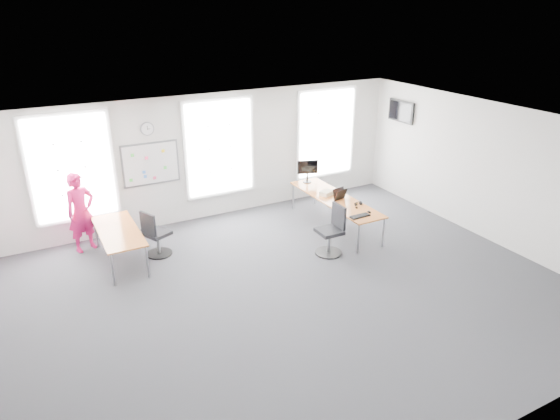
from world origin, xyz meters
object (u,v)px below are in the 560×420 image
desk_right (335,200)px  headphones (358,204)px  keyboard (360,216)px  chair_left (155,236)px  desk_left (118,233)px  monitor (308,169)px  chair_right (332,233)px  person (81,212)px

desk_right → headphones: (0.20, -0.62, 0.09)m
keyboard → chair_left: bearing=155.8°
desk_left → headphones: bearing=-13.6°
headphones → keyboard: bearing=-118.4°
desk_right → keyboard: size_ratio=6.39×
chair_left → keyboard: (3.96, -1.65, 0.28)m
desk_left → monitor: 4.85m
chair_left → monitor: monitor is taller
chair_left → desk_left: bearing=58.5°
monitor → chair_right: bearing=-91.0°
keyboard → desk_right: bearing=81.6°
chair_right → monitor: 2.55m
desk_right → chair_left: size_ratio=2.89×
chair_right → desk_right: bearing=144.2°
desk_right → desk_left: desk_right is taller
chair_left → headphones: (4.29, -1.13, 0.31)m
chair_right → headphones: (1.01, 0.49, 0.28)m
headphones → chair_left: bearing=169.6°
desk_right → headphones: bearing=-71.9°
person → keyboard: (5.21, -2.65, -0.14)m
desk_right → chair_right: size_ratio=2.72×
desk_left → person: (-0.55, 0.91, 0.22)m
chair_left → monitor: 4.20m
chair_left → keyboard: bearing=-137.2°
desk_left → keyboard: (4.66, -1.73, 0.08)m
chair_right → keyboard: chair_right is taller
chair_right → chair_left: chair_right is taller
desk_right → monitor: (-0.01, 1.24, 0.39)m
desk_right → keyboard: (-0.13, -1.14, 0.06)m
desk_right → desk_left: bearing=172.9°
chair_right → keyboard: size_ratio=2.35×
desk_left → chair_left: (0.70, -0.09, -0.20)m
headphones → monitor: (-0.21, 1.85, 0.30)m
chair_right → person: person is taller
headphones → chair_right: bearing=-149.8°
desk_left → monitor: monitor is taller
desk_left → headphones: size_ratio=11.58×
chair_left → person: 1.66m
desk_left → keyboard: size_ratio=4.20×
chair_left → person: (-1.25, 1.00, 0.42)m
desk_left → chair_left: chair_left is taller
keyboard → monitor: (0.13, 2.38, 0.33)m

